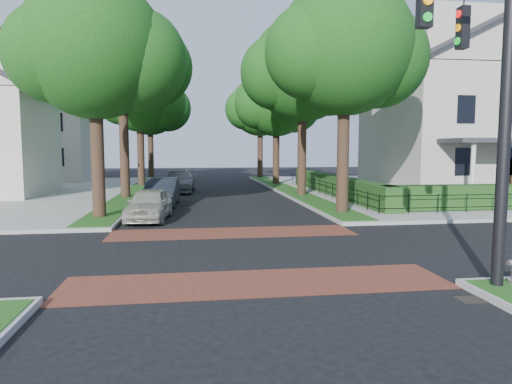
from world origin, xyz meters
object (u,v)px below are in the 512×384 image
Objects in this scene: parked_car_rear at (179,181)px; parked_car_middle at (162,192)px; traffic_signal at (493,74)px; parked_car_front at (149,204)px.

parked_car_middle is at bearing -91.64° from parked_car_rear.
traffic_signal reaches higher than parked_car_middle.
parked_car_middle is at bearing 116.62° from traffic_signal.
traffic_signal is 14.39m from parked_car_front.
traffic_signal is 25.32m from parked_car_rear.
traffic_signal reaches higher than parked_car_rear.
parked_car_middle is (0.25, 4.81, 0.06)m from parked_car_front.
parked_car_front is at bearing -90.02° from parked_car_middle.
parked_car_front is 12.85m from parked_car_rear.
parked_car_rear reaches higher than parked_car_middle.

